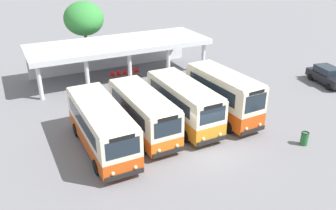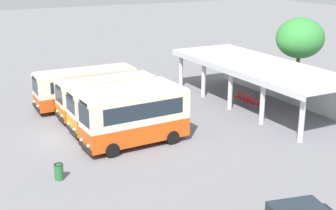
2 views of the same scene
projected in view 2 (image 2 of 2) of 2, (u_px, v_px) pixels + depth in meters
ground_plane at (68, 138)px, 30.70m from camera, size 180.00×180.00×0.00m
city_bus_nearest_orange at (86, 87)px, 36.72m from camera, size 2.47×8.00×3.04m
city_bus_second_in_row at (107, 95)px, 34.41m from camera, size 2.39×7.36×2.98m
city_bus_middle_cream at (123, 105)px, 31.77m from camera, size 2.45×7.39×3.14m
city_bus_fourth_amber at (135, 116)px, 28.94m from camera, size 2.49×6.90×3.52m
terminal_canopy at (264, 72)px, 37.42m from camera, size 17.11×6.22×3.40m
waiting_chair_end_by_column at (238, 96)px, 38.34m from camera, size 0.45×0.45×0.86m
waiting_chair_second_from_end at (243, 98)px, 37.83m from camera, size 0.45×0.45×0.86m
waiting_chair_middle_seat at (247, 100)px, 37.27m from camera, size 0.45×0.45×0.86m
waiting_chair_fourth_seat at (252, 102)px, 36.75m from camera, size 0.45×0.45×0.86m
waiting_chair_fifth_seat at (258, 104)px, 36.27m from camera, size 0.45×0.45×0.86m
roadside_tree_behind_canopy at (300, 38)px, 40.61m from camera, size 4.17×4.17×6.52m
litter_bin_apron at (59, 172)px, 24.74m from camera, size 0.49×0.49×0.90m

